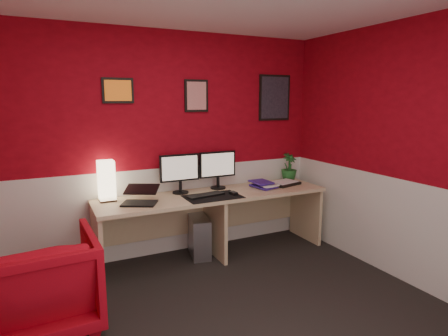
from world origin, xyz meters
TOP-DOWN VIEW (x-y plane):
  - wall_back at (0.00, 1.75)m, footprint 4.00×0.01m
  - wall_right at (2.00, 0.00)m, footprint 0.01×3.50m
  - wainscot_back at (0.00, 1.75)m, footprint 4.00×0.01m
  - wainscot_right at (2.00, 0.00)m, footprint 0.01×3.50m
  - desk at (0.58, 1.41)m, footprint 2.60×0.65m
  - shoji_lamp at (-0.54, 1.61)m, footprint 0.16×0.16m
  - laptop at (-0.28, 1.34)m, footprint 0.40×0.36m
  - monitor_left at (0.25, 1.59)m, footprint 0.45×0.06m
  - monitor_right at (0.72, 1.61)m, footprint 0.45×0.06m
  - desk_mat at (0.50, 1.28)m, footprint 0.60×0.38m
  - keyboard at (0.44, 1.33)m, footprint 0.44×0.21m
  - mouse at (0.74, 1.26)m, footprint 0.07×0.11m
  - book_bottom at (1.11, 1.39)m, footprint 0.25×0.32m
  - book_middle at (1.14, 1.41)m, footprint 0.22×0.30m
  - book_top at (1.09, 1.43)m, footprint 0.21×0.28m
  - zen_tray at (1.54, 1.44)m, footprint 0.40×0.33m
  - potted_plant at (1.72, 1.61)m, footprint 0.24×0.24m
  - pc_tower at (0.43, 1.50)m, footprint 0.29×0.48m
  - armchair at (-1.19, 0.71)m, footprint 0.84×0.86m
  - art_left at (-0.36, 1.74)m, footprint 0.32×0.02m
  - art_center at (0.51, 1.74)m, footprint 0.28×0.02m
  - art_right at (1.56, 1.74)m, footprint 0.44×0.02m

SIDE VIEW (x-z plane):
  - pc_tower at x=0.43m, z-range 0.00..0.45m
  - desk at x=0.58m, z-range 0.00..0.73m
  - armchair at x=-1.19m, z-range 0.00..0.75m
  - wainscot_back at x=0.00m, z-range 0.00..1.00m
  - wainscot_right at x=2.00m, z-range 0.00..1.00m
  - desk_mat at x=0.50m, z-range 0.73..0.74m
  - book_bottom at x=1.11m, z-range 0.73..0.76m
  - keyboard at x=0.44m, z-range 0.74..0.75m
  - zen_tray at x=1.54m, z-range 0.73..0.76m
  - mouse at x=0.74m, z-range 0.74..0.77m
  - book_middle at x=1.14m, z-range 0.76..0.78m
  - book_top at x=1.09m, z-range 0.78..0.81m
  - laptop at x=-0.28m, z-range 0.73..0.95m
  - potted_plant at x=1.72m, z-range 0.73..1.08m
  - shoji_lamp at x=-0.54m, z-range 0.73..1.13m
  - monitor_left at x=0.25m, z-range 0.73..1.31m
  - monitor_right at x=0.72m, z-range 0.73..1.31m
  - wall_back at x=0.00m, z-range 0.00..2.50m
  - wall_right at x=2.00m, z-range 0.00..2.50m
  - art_right at x=1.56m, z-range 1.50..2.06m
  - art_center at x=0.51m, z-range 1.62..1.98m
  - art_left at x=-0.36m, z-range 1.72..1.98m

